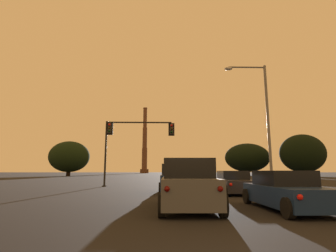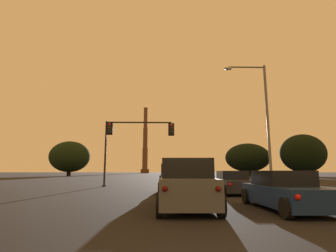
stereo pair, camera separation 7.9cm
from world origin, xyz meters
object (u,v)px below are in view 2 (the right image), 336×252
suv_center_lane_front (175,179)px  sedan_right_lane_second (285,191)px  suv_center_lane_second (186,185)px  smokestack (145,147)px  sedan_right_lane_front (233,183)px  traffic_light_overhead_left (129,136)px  street_lamp (261,112)px

suv_center_lane_front → sedan_right_lane_second: bearing=-62.7°
suv_center_lane_second → smokestack: bearing=95.5°
suv_center_lane_front → sedan_right_lane_front: bearing=-7.3°
traffic_light_overhead_left → smokestack: (-8.36, 153.31, 12.92)m
smokestack → sedan_right_lane_front: bearing=-84.3°
sedan_right_lane_second → traffic_light_overhead_left: 17.30m
traffic_light_overhead_left → suv_center_lane_front: bearing=-61.4°
suv_center_lane_front → traffic_light_overhead_left: 9.22m
sedan_right_lane_second → suv_center_lane_second: (-3.65, 0.35, 0.23)m
sedan_right_lane_second → suv_center_lane_second: size_ratio=0.95×
sedan_right_lane_second → street_lamp: size_ratio=0.49×
suv_center_lane_second → street_lamp: size_ratio=0.51×
sedan_right_lane_front → street_lamp: (3.05, 2.42, 5.16)m
suv_center_lane_second → traffic_light_overhead_left: 15.62m
suv_center_lane_front → smokestack: size_ratio=0.11×
traffic_light_overhead_left → smokestack: size_ratio=0.15×
sedan_right_lane_front → smokestack: 162.89m
street_lamp → smokestack: (-19.09, 158.79, 11.83)m
sedan_right_lane_front → street_lamp: bearing=40.0°
sedan_right_lane_second → traffic_light_overhead_left: size_ratio=0.70×
sedan_right_lane_second → smokestack: (-16.09, 168.25, 16.99)m
suv_center_lane_front → smokestack: bearing=95.6°
traffic_light_overhead_left → smokestack: bearing=93.1°
traffic_light_overhead_left → street_lamp: (10.73, -5.48, 1.09)m
sedan_right_lane_front → smokestack: bearing=97.3°
suv_center_lane_second → smokestack: 169.18m
street_lamp → smokestack: smokestack is taller
street_lamp → traffic_light_overhead_left: bearing=152.9°
sedan_right_lane_second → sedan_right_lane_front: (-0.05, 7.04, 0.00)m
suv_center_lane_second → suv_center_lane_front: size_ratio=1.00×
sedan_right_lane_second → smokestack: bearing=95.6°
sedan_right_lane_front → suv_center_lane_front: (-3.66, 0.54, 0.23)m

